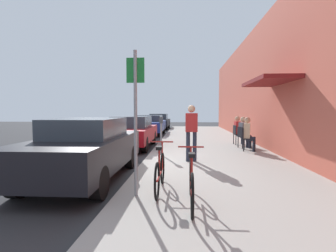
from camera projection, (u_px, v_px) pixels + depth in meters
name	position (u px, v px, depth m)	size (l,w,h in m)	color
ground_plane	(142.00, 166.00, 7.86)	(60.00, 60.00, 0.00)	#2D2D30
sidewalk_slab	(211.00, 154.00, 9.70)	(4.50, 32.00, 0.12)	#9E9B93
building_facade	(280.00, 79.00, 9.38)	(1.40, 32.00, 5.55)	#BC5442
parked_car_0	(85.00, 148.00, 6.29)	(1.80, 4.40, 1.47)	black
parked_car_1	(132.00, 131.00, 11.73)	(1.80, 4.40, 1.40)	maroon
parked_car_2	(150.00, 125.00, 17.83)	(1.80, 4.40, 1.35)	navy
parked_car_3	(159.00, 121.00, 23.69)	(1.80, 4.40, 1.37)	black
parking_meter	(161.00, 133.00, 9.08)	(0.12, 0.10, 1.32)	slate
street_sign	(136.00, 112.00, 4.68)	(0.32, 0.06, 2.60)	gray
bicycle_0	(191.00, 183.00, 4.25)	(0.46, 1.71, 0.90)	black
bicycle_1	(160.00, 172.00, 5.02)	(0.46, 1.71, 0.90)	black
cafe_chair_0	(247.00, 138.00, 10.03)	(0.54, 0.54, 0.87)	black
seated_patron_0	(249.00, 133.00, 10.00)	(0.50, 0.45, 1.29)	#232838
cafe_chair_1	(243.00, 136.00, 10.76)	(0.54, 0.54, 0.87)	black
seated_patron_1	(244.00, 131.00, 10.76)	(0.50, 0.45, 1.29)	#232838
cafe_chair_2	(237.00, 133.00, 11.90)	(0.48, 0.48, 0.87)	black
seated_patron_2	(239.00, 129.00, 11.89)	(0.45, 0.38, 1.29)	#232838
pedestrian_standing	(191.00, 128.00, 7.91)	(0.36, 0.22, 1.70)	#232838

